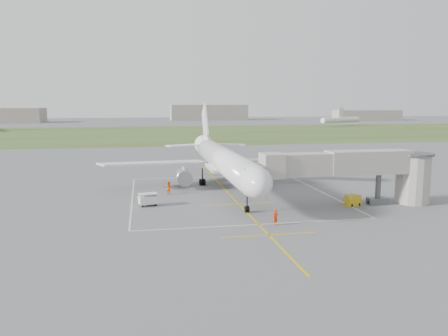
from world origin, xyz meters
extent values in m
plane|color=#58585B|center=(0.00, 0.00, 0.00)|extent=(700.00, 700.00, 0.00)
cube|color=#3C5023|center=(0.00, 130.00, 0.01)|extent=(700.00, 120.00, 0.02)
cube|color=gold|center=(0.00, -5.00, 0.01)|extent=(0.25, 60.00, 0.01)
cube|color=gold|center=(0.00, -24.00, 0.01)|extent=(10.00, 0.25, 0.01)
cube|color=gold|center=(0.00, -10.00, 0.01)|extent=(10.00, 0.25, 0.01)
cube|color=silver|center=(0.00, 12.00, 0.01)|extent=(28.00, 0.20, 0.01)
cube|color=silver|center=(0.00, -20.00, 0.01)|extent=(28.00, 0.20, 0.01)
cube|color=silver|center=(-14.00, -4.00, 0.01)|extent=(0.20, 32.00, 0.01)
cube|color=silver|center=(14.00, -4.00, 0.01)|extent=(0.20, 32.00, 0.01)
cylinder|color=silver|center=(0.00, 0.00, 4.50)|extent=(3.80, 36.00, 3.80)
ellipsoid|color=silver|center=(0.00, -18.00, 4.50)|extent=(3.80, 7.22, 3.80)
cube|color=black|center=(0.00, -18.90, 5.55)|extent=(2.40, 1.60, 0.99)
cone|color=silver|center=(0.00, 20.50, 4.90)|extent=(3.80, 6.00, 3.80)
cube|color=silver|center=(10.50, 6.00, 3.65)|extent=(17.93, 11.24, 1.23)
cube|color=silver|center=(-10.50, 6.00, 3.65)|extent=(17.93, 11.24, 1.23)
cube|color=silver|center=(0.00, 3.00, 2.95)|extent=(4.20, 8.00, 0.50)
cube|color=silver|center=(0.00, 21.20, 9.20)|extent=(0.30, 7.89, 8.65)
cube|color=silver|center=(0.00, 19.00, 6.20)|extent=(0.35, 5.00, 1.20)
cube|color=silver|center=(4.20, 20.20, 5.10)|extent=(7.85, 5.03, 0.20)
cube|color=silver|center=(-4.20, 20.20, 5.10)|extent=(7.85, 5.03, 0.20)
cylinder|color=gray|center=(6.20, 2.50, 1.90)|extent=(2.30, 4.20, 2.30)
cube|color=silver|center=(6.20, 2.20, 2.70)|extent=(0.25, 2.40, 1.20)
cylinder|color=gray|center=(-6.20, 2.50, 1.90)|extent=(2.30, 4.20, 2.30)
cube|color=silver|center=(-6.20, 2.20, 2.70)|extent=(0.25, 2.40, 1.20)
cylinder|color=black|center=(0.00, -14.50, 1.30)|extent=(0.18, 0.18, 2.60)
cylinder|color=black|center=(-0.11, -14.50, 0.40)|extent=(0.28, 0.80, 0.80)
cylinder|color=black|center=(0.11, -14.50, 0.40)|extent=(0.28, 0.80, 0.80)
cylinder|color=black|center=(2.90, 4.50, 1.40)|extent=(0.22, 0.22, 2.80)
cylinder|color=black|center=(2.62, 4.15, 0.48)|extent=(0.32, 0.96, 0.96)
cylinder|color=black|center=(3.18, 4.15, 0.48)|extent=(0.32, 0.96, 0.96)
cylinder|color=black|center=(2.62, 4.85, 0.48)|extent=(0.32, 0.96, 0.96)
cylinder|color=black|center=(3.18, 4.85, 0.48)|extent=(0.32, 0.96, 0.96)
cylinder|color=black|center=(-2.90, 4.50, 1.40)|extent=(0.22, 0.22, 2.80)
cylinder|color=black|center=(-3.18, 4.15, 0.48)|extent=(0.32, 0.96, 0.96)
cylinder|color=black|center=(-2.62, 4.15, 0.48)|extent=(0.32, 0.96, 0.96)
cylinder|color=black|center=(-3.18, 4.85, 0.48)|extent=(0.32, 0.96, 0.96)
cylinder|color=black|center=(-2.62, 4.85, 0.48)|extent=(0.32, 0.96, 0.96)
cube|color=gray|center=(7.74, -13.50, 5.60)|extent=(11.09, 2.90, 2.80)
cube|color=gray|center=(16.46, -13.50, 5.70)|extent=(11.09, 3.10, 3.00)
cube|color=gray|center=(3.40, -13.50, 5.60)|extent=(2.60, 3.40, 3.00)
cylinder|color=#4E5155|center=(18.00, -13.50, 2.10)|extent=(0.70, 0.70, 4.20)
cube|color=#4E5155|center=(18.00, -13.50, 0.45)|extent=(2.60, 1.40, 0.90)
cylinder|color=gray|center=(23.00, -13.50, 3.20)|extent=(4.40, 4.40, 6.40)
cylinder|color=#4E5155|center=(23.00, -13.50, 6.60)|extent=(5.00, 5.00, 0.30)
cylinder|color=black|center=(17.00, -13.50, 0.35)|extent=(0.70, 0.30, 0.70)
cylinder|color=black|center=(19.00, -13.50, 0.35)|extent=(0.70, 0.30, 0.70)
cube|color=gold|center=(14.41, -13.55, 0.70)|extent=(2.14, 1.70, 1.40)
cylinder|color=black|center=(13.93, -14.24, 0.21)|extent=(0.30, 0.45, 0.41)
cylinder|color=black|center=(15.18, -13.86, 0.21)|extent=(0.30, 0.45, 0.41)
cube|color=silver|center=(-11.86, -8.74, 0.80)|extent=(2.63, 1.93, 1.04)
cube|color=silver|center=(-11.86, -8.74, 1.61)|extent=(2.63, 1.93, 0.08)
cylinder|color=black|center=(-12.65, -9.51, 0.99)|extent=(0.08, 0.08, 1.23)
cylinder|color=black|center=(-10.81, -9.07, 0.99)|extent=(0.08, 0.08, 1.23)
cylinder|color=black|center=(-12.92, -8.40, 0.99)|extent=(0.08, 0.08, 1.23)
cylinder|color=black|center=(-11.08, -7.96, 0.99)|extent=(0.08, 0.08, 1.23)
cylinder|color=black|center=(-12.57, -9.44, 0.19)|extent=(0.25, 0.41, 0.38)
cylinder|color=black|center=(-10.91, -9.04, 0.19)|extent=(0.25, 0.41, 0.38)
cylinder|color=black|center=(-12.81, -8.43, 0.19)|extent=(0.25, 0.41, 0.38)
cylinder|color=black|center=(-11.16, -8.03, 0.19)|extent=(0.25, 0.41, 0.38)
imported|color=#F93207|center=(1.75, -20.56, 0.91)|extent=(0.79, 0.71, 1.81)
imported|color=#FF5A08|center=(-8.75, -1.78, 0.94)|extent=(1.13, 1.15, 1.87)
cube|color=gray|center=(40.00, 280.00, 6.00)|extent=(60.00, 20.00, 12.00)
cube|color=gray|center=(160.00, 250.00, 4.00)|extent=(50.00, 18.00, 8.00)
cylinder|color=silver|center=(102.75, 175.48, 3.50)|extent=(30.14, 16.96, 3.20)
cube|color=silver|center=(102.75, 175.48, 8.00)|extent=(3.72, 2.03, 5.50)
camera|label=1|loc=(-12.40, -65.22, 13.27)|focal=35.00mm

